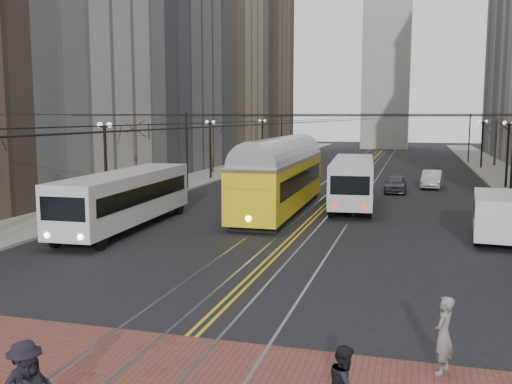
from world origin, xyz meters
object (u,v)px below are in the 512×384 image
Objects in this scene: transit_bus at (126,201)px; pedestrian_b at (443,335)px; streetcar at (281,183)px; cargo_van at (496,218)px; sedan_grey at (396,184)px; sedan_silver at (432,179)px; rear_bus at (352,183)px.

pedestrian_b is at bearing -43.80° from transit_bus.
streetcar reaches higher than cargo_van.
cargo_van reaches higher than pedestrian_b.
sedan_grey is at bearing 111.71° from cargo_van.
streetcar is 13.89m from cargo_van.
streetcar is 18.82m from sedan_silver.
streetcar reaches higher than pedestrian_b.
rear_bus is at bearing 43.86° from transit_bus.
sedan_grey is at bearing -154.98° from pedestrian_b.
cargo_van is at bearing -73.28° from sedan_grey.
sedan_grey is at bearing 67.03° from rear_bus.
rear_bus is 12.74m from cargo_van.
rear_bus is 26.60m from pedestrian_b.
rear_bus is at bearing 134.74° from cargo_van.
streetcar is at bearing 159.00° from cargo_van.
sedan_silver reaches higher than sedan_grey.
cargo_van is (8.20, -9.74, -0.44)m from rear_bus.
cargo_van is 16.69m from pedestrian_b.
streetcar is 3.69× the size of sedan_grey.
sedan_silver is 2.42× the size of pedestrian_b.
transit_bus is 2.92× the size of sedan_grey.
streetcar is 5.70m from rear_bus.
rear_bus is at bearing -108.69° from sedan_grey.
cargo_van is at bearing -169.88° from pedestrian_b.
cargo_van is 1.16× the size of sedan_silver.
streetcar is 3.43× the size of sedan_silver.
transit_bus is 21.68m from pedestrian_b.
rear_bus is 8.65m from sedan_grey.
transit_bus is 0.79× the size of streetcar.
sedan_grey is (13.99, 19.96, -0.84)m from transit_bus.
streetcar reaches higher than sedan_grey.
transit_bus is at bearing -125.36° from sedan_grey.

